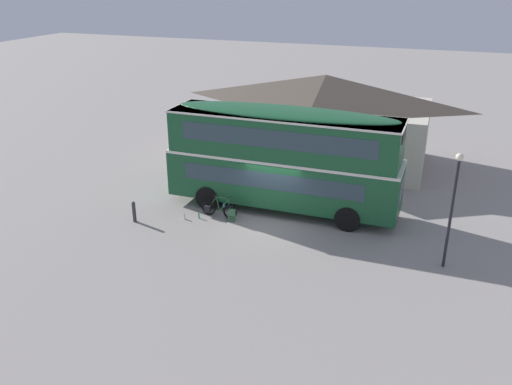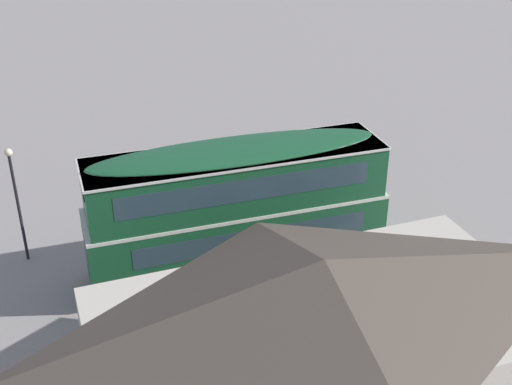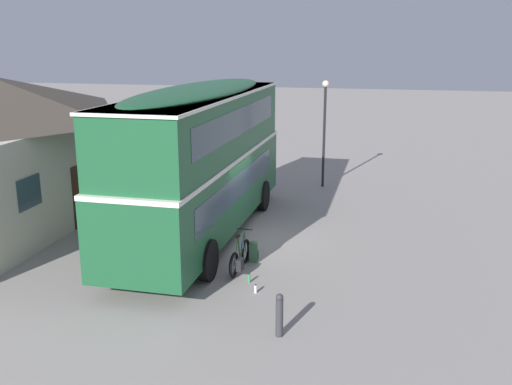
{
  "view_description": "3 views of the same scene",
  "coord_description": "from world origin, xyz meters",
  "px_view_note": "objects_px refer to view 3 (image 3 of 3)",
  "views": [
    {
      "loc": [
        6.89,
        -20.5,
        10.36
      ],
      "look_at": [
        -0.65,
        -0.24,
        1.34
      ],
      "focal_mm": 37.61,
      "sensor_mm": 36.0,
      "label": 1
    },
    {
      "loc": [
        5.89,
        21.07,
        13.86
      ],
      "look_at": [
        -1.18,
        -0.29,
        2.0
      ],
      "focal_mm": 47.08,
      "sensor_mm": 36.0,
      "label": 2
    },
    {
      "loc": [
        -16.35,
        -4.31,
        6.05
      ],
      "look_at": [
        -1.13,
        -0.64,
        1.88
      ],
      "focal_mm": 39.98,
      "sensor_mm": 36.0,
      "label": 3
    }
  ],
  "objects_px": {
    "water_bottle_clear_plastic": "(256,289)",
    "kerb_bollard": "(279,314)",
    "double_decker_bus": "(202,155)",
    "street_lamp": "(325,122)",
    "touring_bicycle": "(240,257)",
    "backpack_on_ground": "(253,251)",
    "water_bottle_green_metal": "(249,278)"
  },
  "relations": [
    {
      "from": "street_lamp",
      "to": "water_bottle_clear_plastic",
      "type": "bearing_deg",
      "value": 178.52
    },
    {
      "from": "water_bottle_green_metal",
      "to": "kerb_bollard",
      "type": "relative_size",
      "value": 0.27
    },
    {
      "from": "backpack_on_ground",
      "to": "water_bottle_clear_plastic",
      "type": "bearing_deg",
      "value": -164.69
    },
    {
      "from": "double_decker_bus",
      "to": "street_lamp",
      "type": "relative_size",
      "value": 2.36
    },
    {
      "from": "backpack_on_ground",
      "to": "double_decker_bus",
      "type": "bearing_deg",
      "value": 50.03
    },
    {
      "from": "double_decker_bus",
      "to": "kerb_bollard",
      "type": "height_order",
      "value": "double_decker_bus"
    },
    {
      "from": "water_bottle_clear_plastic",
      "to": "kerb_bollard",
      "type": "height_order",
      "value": "kerb_bollard"
    },
    {
      "from": "water_bottle_green_metal",
      "to": "kerb_bollard",
      "type": "bearing_deg",
      "value": -152.78
    },
    {
      "from": "street_lamp",
      "to": "kerb_bollard",
      "type": "height_order",
      "value": "street_lamp"
    },
    {
      "from": "water_bottle_green_metal",
      "to": "kerb_bollard",
      "type": "xyz_separation_m",
      "value": [
        -2.52,
        -1.3,
        0.38
      ]
    },
    {
      "from": "street_lamp",
      "to": "kerb_bollard",
      "type": "bearing_deg",
      "value": -176.92
    },
    {
      "from": "touring_bicycle",
      "to": "backpack_on_ground",
      "type": "distance_m",
      "value": 0.79
    },
    {
      "from": "street_lamp",
      "to": "backpack_on_ground",
      "type": "bearing_deg",
      "value": 174.59
    },
    {
      "from": "touring_bicycle",
      "to": "water_bottle_green_metal",
      "type": "xyz_separation_m",
      "value": [
        -0.73,
        -0.44,
        -0.25
      ]
    },
    {
      "from": "backpack_on_ground",
      "to": "water_bottle_clear_plastic",
      "type": "relative_size",
      "value": 2.5
    },
    {
      "from": "water_bottle_green_metal",
      "to": "street_lamp",
      "type": "xyz_separation_m",
      "value": [
        10.51,
        -0.6,
        2.66
      ]
    },
    {
      "from": "touring_bicycle",
      "to": "backpack_on_ground",
      "type": "xyz_separation_m",
      "value": [
        0.77,
        -0.19,
        -0.08
      ]
    },
    {
      "from": "double_decker_bus",
      "to": "street_lamp",
      "type": "height_order",
      "value": "double_decker_bus"
    },
    {
      "from": "touring_bicycle",
      "to": "street_lamp",
      "type": "relative_size",
      "value": 0.39
    },
    {
      "from": "touring_bicycle",
      "to": "water_bottle_green_metal",
      "type": "bearing_deg",
      "value": -148.9
    },
    {
      "from": "water_bottle_green_metal",
      "to": "street_lamp",
      "type": "distance_m",
      "value": 10.86
    },
    {
      "from": "touring_bicycle",
      "to": "kerb_bollard",
      "type": "bearing_deg",
      "value": -151.88
    },
    {
      "from": "double_decker_bus",
      "to": "touring_bicycle",
      "type": "height_order",
      "value": "double_decker_bus"
    },
    {
      "from": "double_decker_bus",
      "to": "touring_bicycle",
      "type": "distance_m",
      "value": 3.83
    },
    {
      "from": "backpack_on_ground",
      "to": "water_bottle_green_metal",
      "type": "xyz_separation_m",
      "value": [
        -1.5,
        -0.26,
        -0.18
      ]
    },
    {
      "from": "street_lamp",
      "to": "touring_bicycle",
      "type": "bearing_deg",
      "value": 173.94
    },
    {
      "from": "water_bottle_clear_plastic",
      "to": "double_decker_bus",
      "type": "bearing_deg",
      "value": 34.57
    },
    {
      "from": "double_decker_bus",
      "to": "water_bottle_clear_plastic",
      "type": "relative_size",
      "value": 46.04
    },
    {
      "from": "street_lamp",
      "to": "water_bottle_green_metal",
      "type": "bearing_deg",
      "value": 176.75
    },
    {
      "from": "backpack_on_ground",
      "to": "kerb_bollard",
      "type": "height_order",
      "value": "kerb_bollard"
    },
    {
      "from": "water_bottle_green_metal",
      "to": "street_lamp",
      "type": "bearing_deg",
      "value": -3.25
    },
    {
      "from": "double_decker_bus",
      "to": "water_bottle_green_metal",
      "type": "relative_size",
      "value": 41.13
    }
  ]
}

